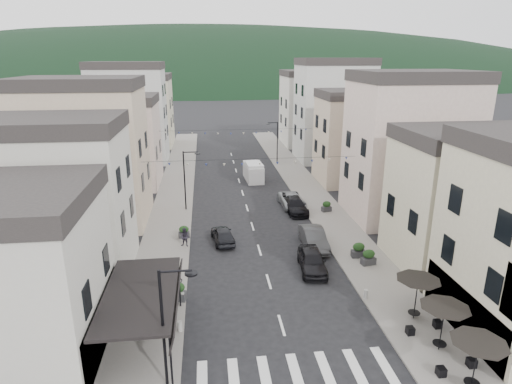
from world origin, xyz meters
TOP-DOWN VIEW (x-y plane):
  - sidewalk_left at (-7.50, 32.00)m, footprint 4.00×76.00m
  - sidewalk_right at (7.50, 32.00)m, footprint 4.00×76.00m
  - hill_backdrop at (0.00, 300.00)m, footprint 640.00×360.00m
  - boutique_awning at (-7.25, 5.00)m, footprint 3.77×7.50m
  - buildings_row_left at (-14.50, 37.75)m, footprint 10.20×54.16m
  - buildings_row_right at (14.50, 36.59)m, footprint 10.20×54.16m
  - cafe_terrace at (7.70, 2.80)m, footprint 2.50×8.10m
  - streetlamp_left_near at (-5.82, 2.00)m, footprint 1.70×0.56m
  - streetlamp_left_far at (-5.82, 26.00)m, footprint 1.70×0.56m
  - streetlamp_right_far at (5.82, 44.00)m, footprint 1.70×0.56m
  - bollards at (0.00, 5.50)m, footprint 11.66×10.26m
  - bunting_near at (0.00, 22.00)m, footprint 19.00×0.28m
  - bunting_far at (0.00, 38.00)m, footprint 19.00×0.28m
  - parked_car_a at (3.31, 12.26)m, footprint 2.15×4.54m
  - parked_car_b at (4.38, 16.03)m, footprint 1.68×4.69m
  - parked_car_c at (4.60, 25.87)m, footprint 2.41×4.91m
  - parked_car_d at (4.60, 24.25)m, footprint 2.10×4.74m
  - parked_car_e at (-2.80, 17.84)m, footprint 2.10×4.11m
  - delivery_van at (1.80, 36.05)m, footprint 2.16×4.89m
  - pedestrian_a at (-5.97, 9.54)m, footprint 0.72×0.61m
  - pedestrian_b at (-5.83, 17.17)m, footprint 0.90×0.80m
  - planter_la at (-6.00, 9.23)m, footprint 1.18×0.84m
  - planter_lb at (-6.00, 18.95)m, footprint 0.96×0.57m
  - planter_ra at (7.25, 13.69)m, footprint 1.07×0.64m
  - planter_rb at (7.56, 12.44)m, footprint 1.12×0.76m
  - planter_rc at (7.63, 23.76)m, footprint 1.02×0.71m

SIDE VIEW (x-z plane):
  - hill_backdrop at x=0.00m, z-range -35.00..35.00m
  - sidewalk_left at x=-7.50m, z-range 0.00..0.12m
  - sidewalk_right at x=7.50m, z-range 0.00..0.12m
  - bollards at x=0.00m, z-range 0.12..0.72m
  - planter_lb at x=-6.00m, z-range 0.10..1.15m
  - planter_rc at x=7.63m, z-range 0.10..1.15m
  - parked_car_c at x=4.60m, z-range 0.00..1.34m
  - parked_car_e at x=-2.80m, z-range 0.00..1.34m
  - parked_car_d at x=4.60m, z-range 0.00..1.35m
  - planter_rb at x=7.56m, z-range 0.10..1.26m
  - planter_ra at x=7.25m, z-range 0.10..1.26m
  - planter_la at x=-6.00m, z-range 0.10..1.29m
  - parked_car_a at x=3.31m, z-range 0.00..1.50m
  - parked_car_b at x=4.38m, z-range 0.00..1.54m
  - pedestrian_b at x=-5.83m, z-range 0.12..1.67m
  - pedestrian_a at x=-5.97m, z-range 0.12..1.81m
  - delivery_van at x=1.80m, z-range -0.02..2.28m
  - cafe_terrace at x=7.70m, z-range 1.09..3.62m
  - boutique_awning at x=-7.25m, z-range 1.48..4.75m
  - streetlamp_left_near at x=-5.82m, z-range 0.70..6.70m
  - streetlamp_left_far at x=-5.82m, z-range 0.70..6.70m
  - streetlamp_right_far at x=5.82m, z-range 0.70..6.70m
  - bunting_near at x=0.00m, z-range 5.34..5.96m
  - bunting_far at x=0.00m, z-range 5.34..5.96m
  - buildings_row_left at x=-14.50m, z-range -0.88..13.12m
  - buildings_row_right at x=14.50m, z-range -0.93..13.57m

